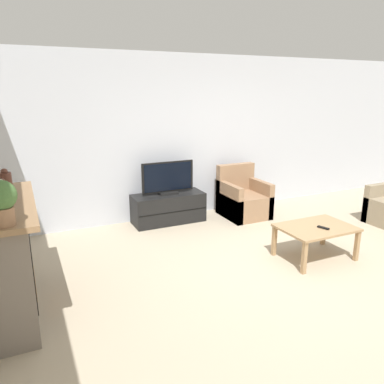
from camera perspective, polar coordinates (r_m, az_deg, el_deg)
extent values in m
plane|color=tan|center=(4.82, 16.29, -11.45)|extent=(24.00, 24.00, 0.00)
cube|color=silver|center=(6.55, 1.98, 8.51)|extent=(12.00, 0.06, 2.70)
cube|color=slate|center=(4.07, -25.81, -9.31)|extent=(0.35, 1.50, 1.06)
cube|color=black|center=(4.12, -23.07, -10.66)|extent=(0.01, 0.82, 0.58)
cube|color=orange|center=(4.19, -22.81, -12.64)|extent=(0.01, 0.58, 0.12)
cube|color=#93704C|center=(3.89, -26.31, -1.73)|extent=(0.47, 1.62, 0.05)
cylinder|color=beige|center=(3.37, -26.89, -1.23)|extent=(0.11, 0.11, 0.29)
sphere|color=beige|center=(3.34, -27.20, 1.26)|extent=(0.06, 0.06, 0.06)
cylinder|color=#512D23|center=(3.73, -26.72, -0.26)|extent=(0.09, 0.09, 0.22)
sphere|color=#512D23|center=(3.71, -26.93, 1.48)|extent=(0.05, 0.05, 0.05)
cylinder|color=#512D23|center=(4.33, -26.55, 1.46)|extent=(0.13, 0.13, 0.18)
sphere|color=#512D23|center=(4.31, -26.71, 2.77)|extent=(0.07, 0.07, 0.07)
cube|color=brown|center=(4.02, -26.59, 0.23)|extent=(0.07, 0.11, 0.15)
cylinder|color=white|center=(4.01, -26.07, 0.45)|extent=(0.00, 0.08, 0.08)
cylinder|color=#936B4C|center=(3.20, -26.82, -3.36)|extent=(0.17, 0.17, 0.15)
sphere|color=#477038|center=(3.15, -27.18, -0.47)|extent=(0.24, 0.24, 0.24)
cube|color=black|center=(6.19, -3.63, -2.45)|extent=(1.18, 0.47, 0.48)
cube|color=black|center=(5.98, -2.80, -3.08)|extent=(1.15, 0.01, 0.01)
cube|color=black|center=(6.11, -3.67, -0.12)|extent=(0.31, 0.18, 0.04)
cube|color=black|center=(6.05, -3.71, 2.33)|extent=(0.88, 0.03, 0.50)
cube|color=black|center=(6.03, -3.66, 2.30)|extent=(0.81, 0.01, 0.45)
cube|color=#937051|center=(6.53, 7.92, -1.99)|extent=(0.70, 0.76, 0.40)
cube|color=#937051|center=(6.67, 6.62, 2.29)|extent=(0.70, 0.14, 0.47)
cube|color=#937051|center=(6.34, 5.67, -1.43)|extent=(0.10, 0.76, 0.61)
cube|color=#937051|center=(6.66, 10.13, -0.79)|extent=(0.10, 0.76, 0.61)
cube|color=#A37F56|center=(5.07, 18.41, -5.16)|extent=(0.94, 0.66, 0.03)
cube|color=#A37F56|center=(4.68, 16.74, -9.61)|extent=(0.05, 0.05, 0.40)
cube|color=#A37F56|center=(5.26, 23.82, -7.51)|extent=(0.05, 0.05, 0.40)
cube|color=#A37F56|center=(5.09, 12.42, -7.26)|extent=(0.05, 0.05, 0.40)
cube|color=#A37F56|center=(5.62, 19.43, -5.60)|extent=(0.05, 0.05, 0.40)
cube|color=black|center=(5.01, 19.37, -5.16)|extent=(0.09, 0.15, 0.02)
cube|color=gray|center=(7.08, 27.15, -1.24)|extent=(0.85, 0.11, 0.63)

